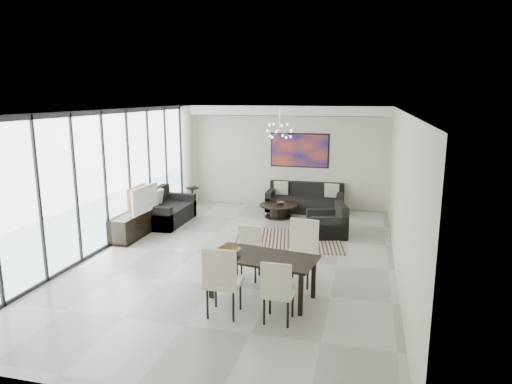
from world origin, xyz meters
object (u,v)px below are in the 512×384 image
(coffee_table, at_px, (278,210))
(dining_table, at_px, (263,261))
(sofa_main, at_px, (305,202))
(tv_console, at_px, (136,223))
(television, at_px, (141,199))

(coffee_table, distance_m, dining_table, 4.97)
(coffee_table, xyz_separation_m, sofa_main, (0.59, 0.89, 0.06))
(tv_console, relative_size, dining_table, 0.99)
(tv_console, distance_m, television, 0.61)
(coffee_table, relative_size, television, 0.95)
(tv_console, distance_m, dining_table, 4.45)
(coffee_table, height_order, dining_table, dining_table)
(television, distance_m, dining_table, 4.32)
(sofa_main, bearing_deg, tv_console, -137.36)
(coffee_table, relative_size, tv_console, 0.56)
(sofa_main, bearing_deg, coffee_table, -123.49)
(sofa_main, xyz_separation_m, dining_table, (0.11, -5.79, 0.35))
(sofa_main, bearing_deg, dining_table, -88.86)
(coffee_table, bearing_deg, television, -139.83)
(sofa_main, distance_m, television, 4.68)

